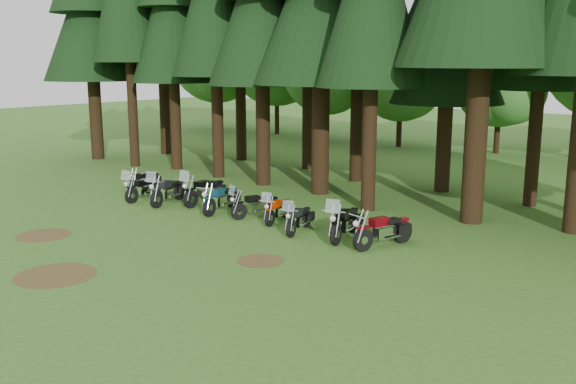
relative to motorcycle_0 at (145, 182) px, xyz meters
The scene contains 20 objects.
ground 7.73m from the motorcycle_0, 37.87° to the right, with size 120.00×120.00×0.00m, color #315F1D.
pine_back_4 15.36m from the motorcycle_0, 40.05° to the left, with size 4.94×4.94×13.78m.
decid_0 26.60m from the motorcycle_0, 127.95° to the left, with size 8.00×7.78×10.00m.
decid_1 23.86m from the motorcycle_0, 115.20° to the left, with size 7.91×7.69×9.88m.
decid_2 21.00m from the motorcycle_0, 102.23° to the left, with size 6.72×6.53×8.40m.
decid_3 20.84m from the motorcycle_0, 86.14° to the left, with size 6.12×5.95×7.65m.
decid_4 23.24m from the motorcycle_0, 70.44° to the left, with size 5.93×5.76×7.41m.
dirt_patch_0 7.42m from the motorcycle_0, 65.36° to the right, with size 1.80×1.80×0.01m, color #4C3D1E.
dirt_patch_1 11.41m from the motorcycle_0, 21.80° to the right, with size 1.40×1.40×0.01m, color #4C3D1E.
dirt_patch_2 11.26m from the motorcycle_0, 50.94° to the right, with size 2.20×2.20×0.01m, color #4C3D1E.
motorcycle_0 is the anchor object (origin of this frame).
motorcycle_1 1.64m from the motorcycle_0, 39.35° to the right, with size 0.58×2.24×1.41m.
motorcycle_2 2.77m from the motorcycle_0, 19.16° to the right, with size 0.94×2.39×1.52m.
motorcycle_3 3.82m from the motorcycle_0, ahead, with size 0.52×2.47×1.55m.
motorcycle_4 5.36m from the motorcycle_0, ahead, with size 0.60×2.32×0.95m.
motorcycle_5 6.95m from the motorcycle_0, ahead, with size 0.98×2.04×1.32m.
motorcycle_6 8.01m from the motorcycle_0, ahead, with size 0.76×2.01×1.27m.
motorcycle_7 9.51m from the motorcycle_0, ahead, with size 0.82×2.04×1.30m.
motorcycle_8 11.16m from the motorcycle_0, ahead, with size 0.91×2.45×1.55m.
motorcycle_9 12.63m from the motorcycle_0, ahead, with size 0.82×2.34×0.97m.
Camera 1 is at (16.45, -12.91, 5.77)m, focal length 40.00 mm.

